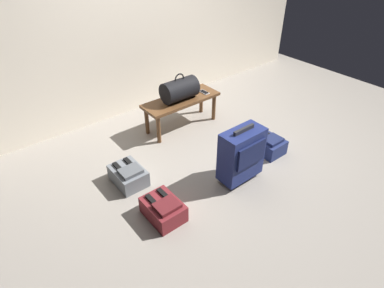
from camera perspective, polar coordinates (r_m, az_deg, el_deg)
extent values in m
plane|color=gray|center=(3.68, 4.51, -2.07)|extent=(6.60, 6.60, 0.00)
cube|color=silver|center=(4.31, -10.41, 23.64)|extent=(6.00, 0.10, 2.80)
cube|color=brown|center=(4.03, -1.94, 7.85)|extent=(1.00, 0.36, 0.04)
cylinder|color=brown|center=(3.81, -5.97, 2.58)|extent=(0.05, 0.05, 0.36)
cylinder|color=brown|center=(4.28, 3.91, 6.55)|extent=(0.05, 0.05, 0.36)
cylinder|color=brown|center=(4.01, -8.04, 4.12)|extent=(0.05, 0.05, 0.36)
cylinder|color=brown|center=(4.45, 1.65, 7.81)|extent=(0.05, 0.05, 0.36)
cylinder|color=black|center=(3.95, -2.22, 9.67)|extent=(0.44, 0.26, 0.26)
torus|color=black|center=(3.89, -2.27, 11.53)|extent=(0.14, 0.02, 0.14)
cube|color=silver|center=(4.17, 2.18, 9.22)|extent=(0.07, 0.14, 0.01)
cube|color=black|center=(4.17, 2.18, 9.28)|extent=(0.06, 0.13, 0.00)
cube|color=navy|center=(3.20, 8.76, -1.80)|extent=(0.45, 0.23, 0.53)
cube|color=#11183E|center=(3.10, 10.56, -1.91)|extent=(0.36, 0.02, 0.24)
cube|color=#262628|center=(3.04, 9.24, 2.53)|extent=(0.25, 0.03, 0.04)
cylinder|color=black|center=(3.34, 5.44, -6.20)|extent=(0.02, 0.05, 0.05)
cylinder|color=black|center=(3.52, 9.18, -4.03)|extent=(0.02, 0.05, 0.05)
cube|color=navy|center=(3.80, 13.19, -0.12)|extent=(0.28, 0.38, 0.17)
cube|color=#182045|center=(3.71, 14.17, 0.72)|extent=(0.21, 0.17, 0.04)
cube|color=black|center=(3.74, 11.99, 1.18)|extent=(0.04, 0.19, 0.02)
cube|color=black|center=(3.82, 13.23, 1.83)|extent=(0.04, 0.19, 0.02)
cube|color=maroon|center=(2.94, -5.14, -11.55)|extent=(0.28, 0.38, 0.17)
cube|color=#55181C|center=(2.83, -4.48, -10.89)|extent=(0.21, 0.17, 0.04)
cube|color=black|center=(2.89, -7.04, -10.04)|extent=(0.04, 0.19, 0.02)
cube|color=black|center=(2.94, -4.96, -8.98)|extent=(0.04, 0.19, 0.02)
cube|color=slate|center=(3.33, -11.27, -5.55)|extent=(0.28, 0.38, 0.17)
cube|color=#515559|center=(3.22, -10.89, -4.77)|extent=(0.21, 0.17, 0.04)
cube|color=black|center=(3.30, -12.97, -4.13)|extent=(0.04, 0.19, 0.02)
cube|color=black|center=(3.34, -11.07, -3.30)|extent=(0.04, 0.19, 0.02)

